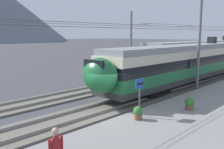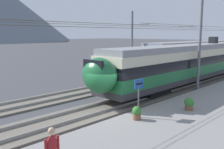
# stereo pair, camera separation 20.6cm
# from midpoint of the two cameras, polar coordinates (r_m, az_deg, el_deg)

# --- Properties ---
(ground_plane) EXTENTS (400.00, 400.00, 0.00)m
(ground_plane) POSITION_cam_midpoint_polar(r_m,az_deg,el_deg) (15.27, -1.57, -9.32)
(ground_plane) COLOR #424247
(platform_slab) EXTENTS (120.00, 7.20, 0.29)m
(platform_slab) POSITION_cam_midpoint_polar(r_m,az_deg,el_deg) (12.51, 14.25, -13.16)
(platform_slab) COLOR gray
(platform_slab) RESTS_ON ground
(track_near) EXTENTS (120.00, 3.00, 0.28)m
(track_near) POSITION_cam_midpoint_polar(r_m,az_deg,el_deg) (15.96, -4.19, -8.26)
(track_near) COLOR #6B6359
(track_near) RESTS_ON ground
(track_far) EXTENTS (120.00, 3.00, 0.28)m
(track_far) POSITION_cam_midpoint_polar(r_m,az_deg,el_deg) (19.49, -13.31, -5.27)
(track_far) COLOR #6B6359
(track_far) RESTS_ON ground
(train_near_platform) EXTENTS (26.51, 2.87, 4.27)m
(train_near_platform) POSITION_cam_midpoint_polar(r_m,az_deg,el_deg) (25.84, 17.55, 2.91)
(train_near_platform) COLOR #2D2D30
(train_near_platform) RESTS_ON track_near
(train_far_track) EXTENTS (35.08, 3.04, 4.27)m
(train_far_track) POSITION_cam_midpoint_polar(r_m,az_deg,el_deg) (41.78, 21.37, 4.94)
(train_far_track) COLOR #2D2D30
(train_far_track) RESTS_ON track_far
(catenary_mast_mid) EXTENTS (49.10, 2.17, 7.94)m
(catenary_mast_mid) POSITION_cam_midpoint_polar(r_m,az_deg,el_deg) (22.45, 18.53, 6.81)
(catenary_mast_mid) COLOR slate
(catenary_mast_mid) RESTS_ON ground
(catenary_mast_far_side) EXTENTS (49.10, 2.44, 7.32)m
(catenary_mast_far_side) POSITION_cam_midpoint_polar(r_m,az_deg,el_deg) (28.18, 4.40, 7.18)
(catenary_mast_far_side) COLOR slate
(catenary_mast_far_side) RESTS_ON ground
(platform_sign) EXTENTS (0.70, 0.08, 2.12)m
(platform_sign) POSITION_cam_midpoint_polar(r_m,az_deg,el_deg) (13.84, 5.87, -3.36)
(platform_sign) COLOR #59595B
(platform_sign) RESTS_ON platform_slab
(potted_plant_platform_edge) EXTENTS (0.51, 0.51, 0.73)m
(potted_plant_platform_edge) POSITION_cam_midpoint_polar(r_m,az_deg,el_deg) (13.71, 5.48, -8.51)
(potted_plant_platform_edge) COLOR brown
(potted_plant_platform_edge) RESTS_ON platform_slab
(potted_plant_by_shelter) EXTENTS (0.59, 0.59, 0.77)m
(potted_plant_by_shelter) POSITION_cam_midpoint_polar(r_m,az_deg,el_deg) (16.02, 16.77, -6.20)
(potted_plant_by_shelter) COLOR brown
(potted_plant_by_shelter) RESTS_ON platform_slab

